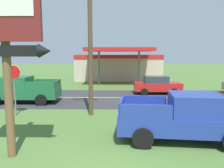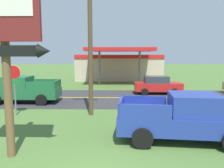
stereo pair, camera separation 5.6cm
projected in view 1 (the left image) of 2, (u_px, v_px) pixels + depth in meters
name	position (u px, v px, depth m)	size (l,w,h in m)	color
road_asphalt	(113.00, 98.00, 18.51)	(140.00, 8.00, 0.02)	#333335
road_centre_line	(113.00, 98.00, 18.50)	(126.00, 0.20, 0.01)	gold
motel_sign	(5.00, 27.00, 7.11)	(2.81, 0.54, 6.51)	brown
stop_sign	(14.00, 81.00, 12.80)	(0.80, 0.08, 2.95)	slate
utility_pole	(90.00, 35.00, 12.64)	(2.13, 0.26, 8.68)	brown
gas_station	(118.00, 66.00, 32.43)	(12.00, 11.50, 4.40)	beige
pickup_blue_parked_on_lawn	(184.00, 118.00, 9.10)	(5.37, 2.62, 1.96)	#233893
pickup_green_on_road	(23.00, 90.00, 16.49)	(5.20, 2.24, 1.96)	#1E6038
car_red_far_lane	(157.00, 85.00, 20.33)	(4.20, 2.00, 1.64)	red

